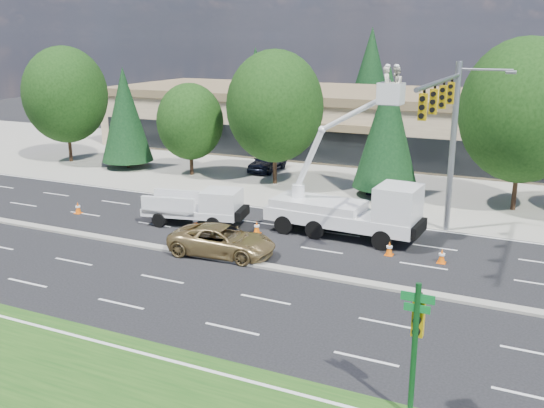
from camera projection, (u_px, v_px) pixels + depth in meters
The scene contains 25 objects.
ground at pixel (201, 256), 29.14m from camera, with size 140.00×140.00×0.00m, color black.
concrete_apron at pixel (337, 174), 46.60m from camera, with size 140.00×22.00×0.01m, color gray.
road_median at pixel (201, 255), 29.13m from camera, with size 120.00×0.55×0.12m, color gray.
strip_mall at pixel (375, 121), 54.55m from camera, with size 50.40×15.40×5.50m.
tree_front_a at pixel (65, 95), 49.73m from camera, with size 6.86×6.86×9.51m.
tree_front_b at pixel (125, 115), 47.63m from camera, with size 4.03×4.03×7.95m.
tree_front_c at pixel (190, 122), 45.24m from camera, with size 4.99×4.99×6.92m.
tree_front_d at pixel (275, 106), 41.99m from camera, with size 6.78×6.78×9.41m.
tree_front_e at pixel (388, 128), 38.99m from camera, with size 4.27×4.27×8.41m.
tree_front_f at pixel (524, 111), 35.32m from camera, with size 7.40×7.40×10.27m.
tree_back_a at pixel (256, 83), 71.86m from camera, with size 4.59×4.59×9.05m.
tree_back_b at pixel (371, 76), 65.83m from camera, with size 5.69×5.69×11.22m.
tree_back_c at pixel (506, 95), 60.49m from camera, with size 4.34×4.34×8.55m.
signal_mast at pixel (448, 124), 29.58m from camera, with size 2.76×10.16×9.00m.
street_sign_pole at pixel (416, 336), 16.26m from camera, with size 0.90×0.44×4.00m.
utility_pickup at pixel (199, 210), 33.75m from camera, with size 5.71×3.03×2.08m.
bucket_truck at pixel (355, 202), 31.26m from camera, with size 8.14×2.94×8.94m.
traffic_cone_a at pixel (78, 208), 36.08m from camera, with size 0.40×0.40×0.70m.
traffic_cone_b at pixel (196, 222), 33.29m from camera, with size 0.40×0.40×0.70m.
traffic_cone_c at pixel (257, 227), 32.41m from camera, with size 0.40×0.40×0.70m.
traffic_cone_d at pixel (389, 248), 29.16m from camera, with size 0.40×0.40×0.70m.
traffic_cone_e at pixel (442, 256), 28.16m from camera, with size 0.40×0.40×0.70m.
minivan at pixel (222, 241), 29.12m from camera, with size 2.38×5.17×1.44m, color #9A7F4A.
parked_car_west at pixel (268, 161), 47.38m from camera, with size 1.83×4.54×1.55m, color black.
parked_car_east at pixel (383, 182), 41.05m from camera, with size 1.43×4.09×1.35m, color black.
Camera 1 is at (14.73, -23.37, 10.20)m, focal length 40.00 mm.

